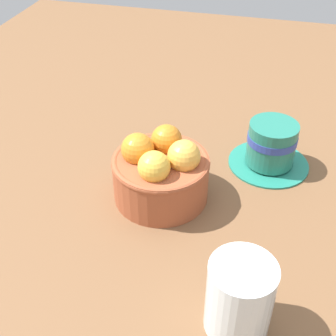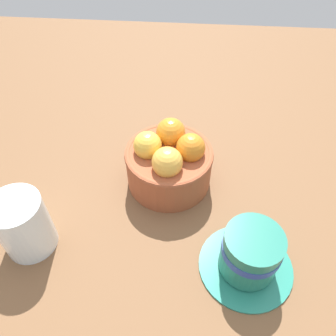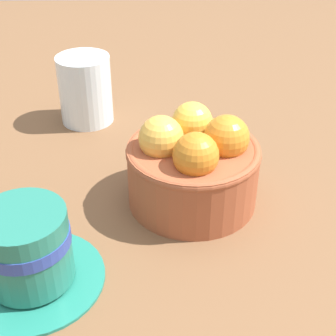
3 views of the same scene
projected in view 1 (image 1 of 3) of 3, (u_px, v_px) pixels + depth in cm
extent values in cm
cube|color=brown|center=(161.00, 204.00, 66.63)|extent=(157.80, 118.88, 3.44)
cylinder|color=#9E4C2D|center=(161.00, 178.00, 63.57)|extent=(13.47, 13.47, 6.55)
torus|color=#9E4C2D|center=(161.00, 162.00, 61.82)|extent=(13.67, 13.67, 1.00)
sphere|color=orange|center=(166.00, 140.00, 63.40)|extent=(4.43, 4.43, 4.43)
sphere|color=orange|center=(138.00, 150.00, 61.52)|extent=(4.62, 4.62, 4.62)
sphere|color=gold|center=(154.00, 167.00, 58.42)|extent=(4.33, 4.33, 4.33)
sphere|color=#F0AD43|center=(184.00, 156.00, 60.30)|extent=(4.55, 4.55, 4.55)
cylinder|color=#217A67|center=(268.00, 163.00, 71.38)|extent=(12.60, 12.60, 0.60)
cylinder|color=#237260|center=(272.00, 143.00, 69.13)|extent=(7.45, 7.45, 6.78)
cylinder|color=#2D4299|center=(272.00, 138.00, 68.53)|extent=(7.61, 7.61, 1.22)
cylinder|color=silver|center=(239.00, 297.00, 46.14)|extent=(7.00, 7.00, 9.06)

